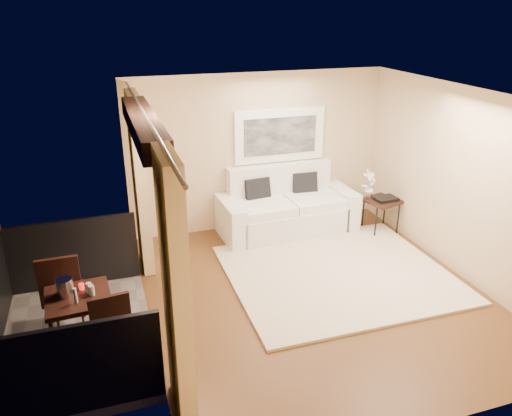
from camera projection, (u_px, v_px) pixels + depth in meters
floor at (314, 293)px, 6.92m from camera, size 5.00×5.00×0.00m
room_shell at (143, 125)px, 5.35m from camera, size 5.00×6.40×5.00m
balcony at (60, 327)px, 5.91m from camera, size 1.81×2.60×1.17m
curtains at (154, 225)px, 5.81m from camera, size 0.16×4.80×2.64m
artwork at (280, 136)px, 8.58m from camera, size 1.62×0.07×0.92m
rug at (338, 274)px, 7.38m from camera, size 3.17×2.76×0.04m
sofa at (286, 209)px, 8.73m from camera, size 2.39×1.11×1.13m
side_table at (382, 203)px, 8.62m from camera, size 0.68×0.68×0.59m
tray at (386, 199)px, 8.58m from camera, size 0.40×0.31×0.05m
orchid at (369, 184)px, 8.61m from camera, size 0.31×0.26×0.50m
bistro_table at (79, 302)px, 5.43m from camera, size 0.72×0.72×0.80m
balcony_chair_far at (61, 288)px, 5.84m from camera, size 0.48×0.48×1.08m
balcony_chair_near at (114, 334)px, 5.15m from camera, size 0.47×0.47×0.97m
ice_bucket at (65, 287)px, 5.37m from camera, size 0.18×0.18×0.20m
candle at (82, 287)px, 5.50m from camera, size 0.06×0.06×0.07m
vase at (75, 296)px, 5.23m from camera, size 0.04×0.04×0.18m
glass_a at (92, 290)px, 5.38m from camera, size 0.06×0.06×0.12m
glass_b at (89, 288)px, 5.43m from camera, size 0.06×0.06×0.12m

